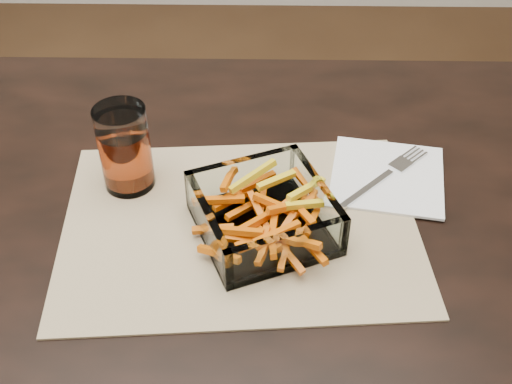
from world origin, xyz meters
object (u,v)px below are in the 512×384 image
tumbler (125,151)px  fork (387,175)px  glass_bowl (264,216)px  dining_table (175,287)px

tumbler → fork: bearing=2.8°
tumbler → fork: size_ratio=0.88×
glass_bowl → fork: (0.17, 0.11, -0.02)m
glass_bowl → tumbler: (-0.18, 0.09, 0.03)m
dining_table → fork: size_ratio=11.74×
glass_bowl → fork: glass_bowl is taller
dining_table → tumbler: bearing=121.2°
tumbler → glass_bowl: bearing=-25.8°
tumbler → fork: tumbler is taller
glass_bowl → tumbler: bearing=154.2°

